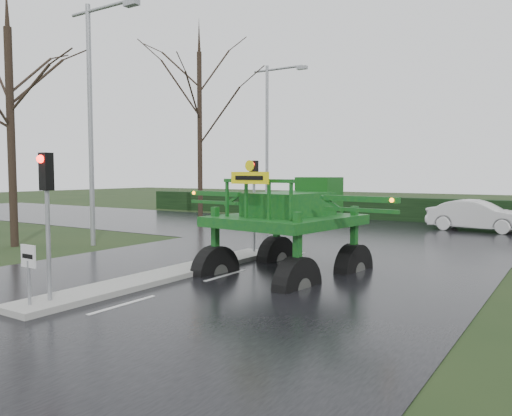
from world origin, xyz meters
The scene contains 14 objects.
ground centered at (0.00, 0.00, 0.00)m, with size 140.00×140.00×0.00m, color black.
road_main centered at (0.00, 10.00, 0.00)m, with size 14.00×80.00×0.02m, color black.
road_cross centered at (0.00, 16.00, 0.01)m, with size 80.00×12.00×0.02m, color black.
median_island centered at (-1.30, 3.00, 0.09)m, with size 1.20×10.00×0.16m, color gray.
hedge_row centered at (0.00, 24.00, 0.75)m, with size 44.00×0.90×1.50m, color black.
keep_left_sign centered at (-1.30, -1.50, 1.06)m, with size 0.50×0.07×1.35m.
traffic_signal_near centered at (-1.30, -1.01, 2.59)m, with size 0.26×0.33×3.52m.
traffic_signal_mid centered at (-1.30, 7.49, 2.59)m, with size 0.26×0.33×3.52m.
street_light_left_near centered at (-8.19, 6.00, 5.99)m, with size 3.85×0.30×10.00m.
street_light_left_far centered at (-8.19, 20.00, 5.99)m, with size 3.85×0.30×10.00m.
tree_left_near centered at (-11.00, 4.00, 5.85)m, with size 6.30×6.30×10.85m.
tree_left_far centered at (-12.50, 18.00, 7.15)m, with size 7.70×7.70×13.26m.
crop_sprayer centered at (-0.48, 4.33, 2.02)m, with size 7.61×5.15×4.28m.
white_sedan centered at (4.28, 20.44, 0.00)m, with size 1.73×4.95×1.63m, color silver.
Camera 1 is at (8.78, -7.83, 3.06)m, focal length 35.00 mm.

